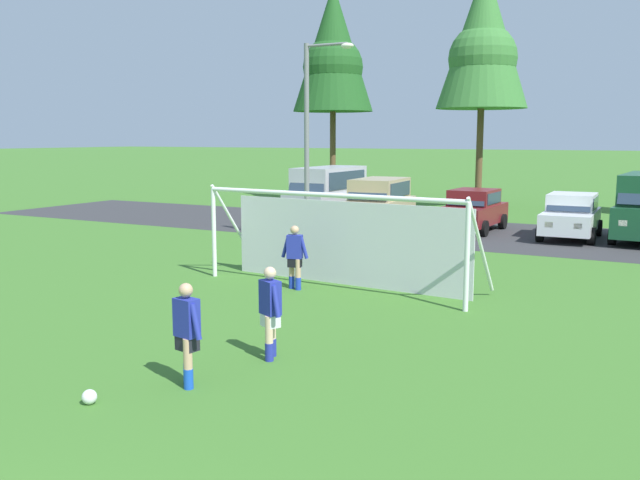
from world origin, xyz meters
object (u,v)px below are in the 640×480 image
(soccer_goal, at_px, (342,237))
(player_striker_near, at_px, (187,335))
(player_midfield_center, at_px, (295,257))
(parked_car_slot_left, at_px, (379,204))
(parked_car_slot_center_left, at_px, (473,210))
(player_defender_far, at_px, (270,313))
(street_lamp, at_px, (311,141))
(soccer_ball, at_px, (89,397))
(parked_car_slot_center, at_px, (571,216))
(parked_car_slot_far_left, at_px, (328,193))

(soccer_goal, distance_m, player_striker_near, 7.74)
(soccer_goal, relative_size, player_midfield_center, 4.60)
(player_striker_near, distance_m, parked_car_slot_left, 18.50)
(player_midfield_center, bearing_deg, parked_car_slot_left, 102.49)
(player_striker_near, relative_size, parked_car_slot_center_left, 0.38)
(player_striker_near, height_order, parked_car_slot_left, parked_car_slot_left)
(player_defender_far, relative_size, parked_car_slot_center_left, 0.38)
(player_defender_far, bearing_deg, player_striker_near, -103.66)
(player_striker_near, xyz_separation_m, parked_car_slot_left, (-4.46, 17.95, 0.29))
(player_midfield_center, height_order, street_lamp, street_lamp)
(soccer_ball, bearing_deg, soccer_goal, 91.86)
(player_defender_far, xyz_separation_m, parked_car_slot_center_left, (-1.41, 17.95, 0.05))
(soccer_ball, bearing_deg, player_midfield_center, 98.42)
(parked_car_slot_left, xyz_separation_m, parked_car_slot_center_left, (3.48, 1.74, -0.24))
(soccer_goal, bearing_deg, parked_car_slot_left, 108.15)
(parked_car_slot_center, bearing_deg, soccer_ball, -100.19)
(parked_car_slot_far_left, xyz_separation_m, parked_car_slot_center, (10.44, 0.01, -0.47))
(parked_car_slot_center_left, bearing_deg, player_midfield_center, -94.40)
(soccer_ball, xyz_separation_m, player_striker_near, (0.80, 1.27, 0.71))
(player_midfield_center, bearing_deg, player_defender_far, -64.33)
(soccer_goal, height_order, parked_car_slot_left, soccer_goal)
(parked_car_slot_center, bearing_deg, street_lamp, -145.89)
(parked_car_slot_far_left, distance_m, parked_car_slot_center, 10.45)
(player_defender_far, height_order, parked_car_slot_far_left, parked_car_slot_far_left)
(player_striker_near, height_order, player_defender_far, same)
(soccer_ball, height_order, parked_car_slot_center, parked_car_slot_center)
(parked_car_slot_far_left, xyz_separation_m, parked_car_slot_left, (3.07, -1.38, -0.23))
(soccer_ball, height_order, parked_car_slot_far_left, parked_car_slot_far_left)
(parked_car_slot_far_left, relative_size, parked_car_slot_center, 1.14)
(player_midfield_center, bearing_deg, player_striker_near, -73.63)
(parked_car_slot_far_left, relative_size, parked_car_slot_left, 1.02)
(parked_car_slot_center, bearing_deg, soccer_goal, -108.86)
(soccer_goal, height_order, player_striker_near, soccer_goal)
(player_midfield_center, xyz_separation_m, parked_car_slot_far_left, (-5.55, 12.58, 0.52))
(soccer_ball, height_order, player_striker_near, player_striker_near)
(parked_car_slot_left, height_order, parked_car_slot_center, parked_car_slot_left)
(parked_car_slot_left, xyz_separation_m, street_lamp, (-0.88, -4.19, 2.59))
(soccer_ball, height_order, parked_car_slot_left, parked_car_slot_left)
(player_midfield_center, bearing_deg, parked_car_slot_center_left, 85.60)
(player_midfield_center, xyz_separation_m, street_lamp, (-3.36, 7.00, 2.88))
(parked_car_slot_center, bearing_deg, player_midfield_center, -111.24)
(player_defender_far, distance_m, parked_car_slot_center_left, 18.00)
(player_defender_far, bearing_deg, parked_car_slot_left, 106.78)
(soccer_goal, height_order, parked_car_slot_far_left, soccer_goal)
(soccer_goal, relative_size, street_lamp, 1.06)
(parked_car_slot_far_left, height_order, parked_car_slot_center, parked_car_slot_far_left)
(parked_car_slot_center, bearing_deg, parked_car_slot_left, -169.29)
(parked_car_slot_center_left, height_order, street_lamp, street_lamp)
(player_midfield_center, bearing_deg, street_lamp, 115.60)
(player_defender_far, height_order, parked_car_slot_center_left, parked_car_slot_center_left)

